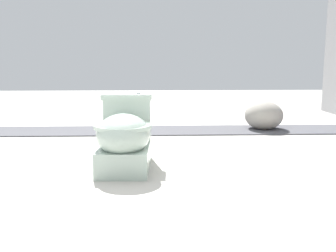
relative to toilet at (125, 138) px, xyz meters
The scene contains 4 objects.
ground_plane 0.25m from the toilet, 138.88° to the right, with size 14.00×14.00×0.00m, color #B7B2A8.
gravel_strip 1.53m from the toilet, 163.61° to the left, with size 0.56×8.00×0.01m, color #4C4C51.
toilet is the anchor object (origin of this frame).
boulder_near 2.06m from the toilet, 136.99° to the left, with size 0.42×0.41×0.31m, color gray.
Camera 1 is at (2.76, 0.26, 0.75)m, focal length 42.00 mm.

